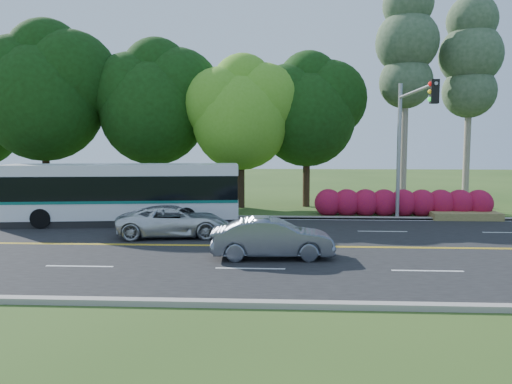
{
  "coord_description": "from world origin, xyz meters",
  "views": [
    {
      "loc": [
        0.49,
        -18.87,
        3.93
      ],
      "look_at": [
        -0.61,
        2.0,
        1.91
      ],
      "focal_mm": 35.0,
      "sensor_mm": 36.0,
      "label": 1
    }
  ],
  "objects_px": {
    "sedan": "(272,238)",
    "suv": "(174,221)",
    "traffic_signal": "(409,128)",
    "transit_bus": "(123,194)"
  },
  "relations": [
    {
      "from": "sedan",
      "to": "suv",
      "type": "relative_size",
      "value": 0.89
    },
    {
      "from": "traffic_signal",
      "to": "transit_bus",
      "type": "xyz_separation_m",
      "value": [
        -13.79,
        -0.41,
        -3.2
      ]
    },
    {
      "from": "transit_bus",
      "to": "sedan",
      "type": "relative_size",
      "value": 2.73
    },
    {
      "from": "transit_bus",
      "to": "suv",
      "type": "xyz_separation_m",
      "value": [
        3.21,
        -3.2,
        -0.79
      ]
    },
    {
      "from": "traffic_signal",
      "to": "transit_bus",
      "type": "bearing_deg",
      "value": -178.3
    },
    {
      "from": "traffic_signal",
      "to": "transit_bus",
      "type": "height_order",
      "value": "traffic_signal"
    },
    {
      "from": "suv",
      "to": "traffic_signal",
      "type": "bearing_deg",
      "value": -79.86
    },
    {
      "from": "traffic_signal",
      "to": "suv",
      "type": "bearing_deg",
      "value": -161.17
    },
    {
      "from": "suv",
      "to": "transit_bus",
      "type": "bearing_deg",
      "value": 36.42
    },
    {
      "from": "transit_bus",
      "to": "sedan",
      "type": "bearing_deg",
      "value": -50.4
    }
  ]
}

